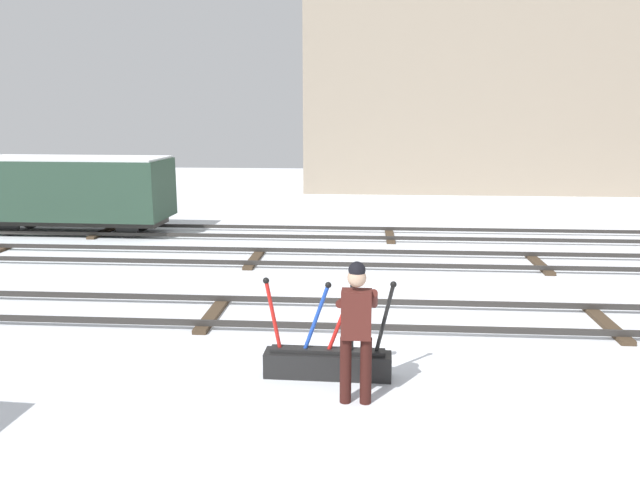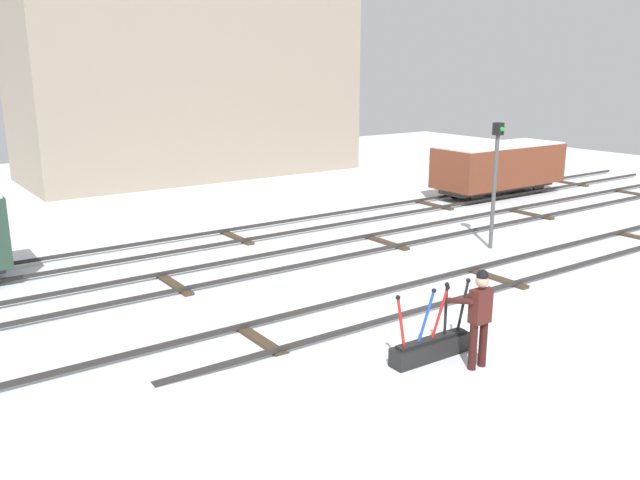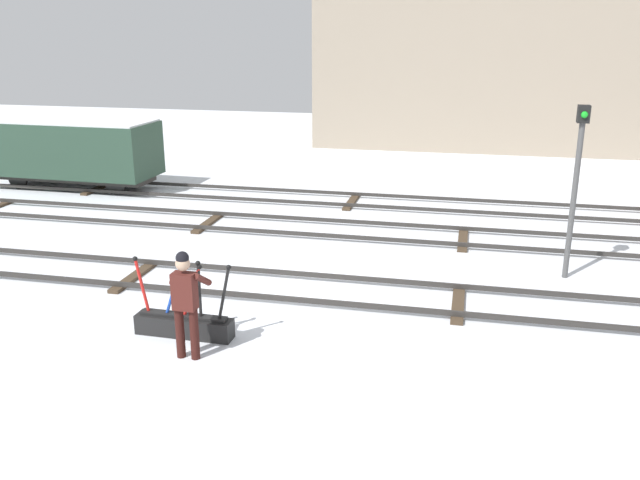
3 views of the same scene
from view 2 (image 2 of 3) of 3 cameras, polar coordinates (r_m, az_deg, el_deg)
The scene contains 9 objects.
ground_plane at distance 15.42m, azimuth 6.33°, elevation -5.74°, with size 60.00×60.00×0.00m, color silver.
track_main_line at distance 15.39m, azimuth 6.35°, elevation -5.38°, with size 44.00×1.94×0.18m.
track_siding_near at distance 18.69m, azimuth -2.51°, elevation -1.63°, with size 44.00×1.94×0.18m.
track_siding_far at distance 21.39m, azimuth -7.22°, elevation 0.40°, with size 44.00×1.94×0.18m.
switch_lever_frame at distance 12.87m, azimuth 9.56°, elevation -8.95°, with size 1.86×0.40×1.45m.
rail_worker at distance 12.37m, azimuth 13.50°, elevation -6.03°, with size 0.54×0.72×1.88m.
signal_post at distance 20.35m, azimuth 14.85°, elevation 5.63°, with size 0.24×0.32×3.78m.
apartment_building at distance 34.42m, azimuth -11.14°, elevation 13.74°, with size 16.55×6.81×9.81m.
freight_car_near_switch at distance 29.09m, azimuth 15.13°, elevation 6.16°, with size 5.96×2.27×2.19m.
Camera 2 is at (-9.66, -10.75, 5.39)m, focal length 37.23 mm.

